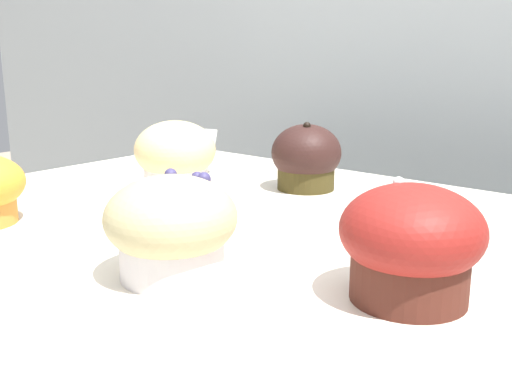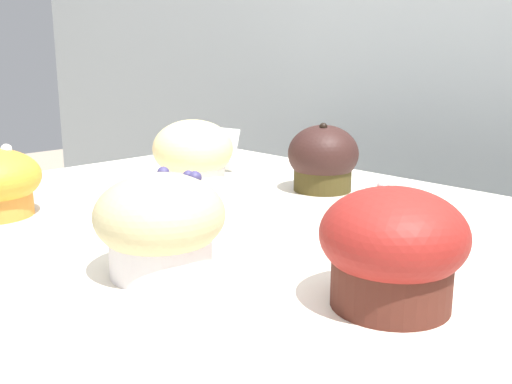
{
  "view_description": "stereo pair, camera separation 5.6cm",
  "coord_description": "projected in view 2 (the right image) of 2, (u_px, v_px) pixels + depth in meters",
  "views": [
    {
      "loc": [
        0.3,
        -0.43,
        1.12
      ],
      "look_at": [
        -0.05,
        -0.01,
        0.99
      ],
      "focal_mm": 42.0,
      "sensor_mm": 36.0,
      "label": 1
    },
    {
      "loc": [
        0.34,
        -0.39,
        1.12
      ],
      "look_at": [
        -0.05,
        -0.01,
        0.99
      ],
      "focal_mm": 42.0,
      "sensor_mm": 36.0,
      "label": 2
    }
  ],
  "objects": [
    {
      "name": "muffin_front_center",
      "position": [
        193.0,
        154.0,
        0.77
      ],
      "size": [
        0.1,
        0.1,
        0.09
      ],
      "color": "silver",
      "rests_on": "display_counter"
    },
    {
      "name": "muffin_back_left",
      "position": [
        160.0,
        224.0,
        0.47
      ],
      "size": [
        0.1,
        0.1,
        0.08
      ],
      "color": "silver",
      "rests_on": "display_counter"
    },
    {
      "name": "muffin_front_left",
      "position": [
        393.0,
        247.0,
        0.41
      ],
      "size": [
        0.1,
        0.1,
        0.09
      ],
      "color": "#4C2219",
      "rests_on": "display_counter"
    },
    {
      "name": "muffin_back_center",
      "position": [
        323.0,
        159.0,
        0.75
      ],
      "size": [
        0.09,
        0.09,
        0.09
      ],
      "color": "#3B3215",
      "rests_on": "display_counter"
    },
    {
      "name": "price_card",
      "position": [
        218.0,
        149.0,
        0.88
      ],
      "size": [
        0.06,
        0.05,
        0.06
      ],
      "color": "white",
      "rests_on": "display_counter"
    }
  ]
}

